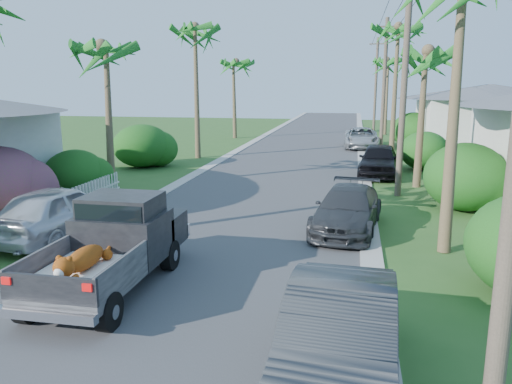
% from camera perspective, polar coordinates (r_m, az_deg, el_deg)
% --- Properties ---
extents(ground, '(120.00, 120.00, 0.00)m').
position_cam_1_polar(ground, '(10.11, -12.12, -15.02)').
color(ground, '#2D5620').
rests_on(ground, ground).
extents(road, '(8.00, 100.00, 0.02)m').
position_cam_1_polar(road, '(33.74, 4.73, 4.37)').
color(road, '#38383A').
rests_on(road, ground).
extents(curb_left, '(0.60, 100.00, 0.06)m').
position_cam_1_polar(curb_left, '(34.47, -2.42, 4.60)').
color(curb_left, '#A5A39E').
rests_on(curb_left, ground).
extents(curb_right, '(0.60, 100.00, 0.06)m').
position_cam_1_polar(curb_right, '(33.53, 12.06, 4.13)').
color(curb_right, '#A5A39E').
rests_on(curb_right, ground).
extents(pickup_truck, '(1.98, 5.12, 2.06)m').
position_cam_1_polar(pickup_truck, '(12.05, -15.50, -5.49)').
color(pickup_truck, black).
rests_on(pickup_truck, ground).
extents(parked_car_rn, '(1.89, 4.85, 1.58)m').
position_cam_1_polar(parked_car_rn, '(7.94, 9.40, -16.48)').
color(parked_car_rn, '#2E3133').
rests_on(parked_car_rn, ground).
extents(parked_car_rm, '(2.46, 4.86, 1.35)m').
position_cam_1_polar(parked_car_rm, '(16.14, 10.42, -2.00)').
color(parked_car_rm, '#2E2F33').
rests_on(parked_car_rm, ground).
extents(parked_car_rf, '(2.29, 4.87, 1.61)m').
position_cam_1_polar(parked_car_rf, '(26.20, 13.86, 3.56)').
color(parked_car_rf, black).
rests_on(parked_car_rf, ground).
extents(parked_car_rd, '(2.56, 5.33, 1.46)m').
position_cam_1_polar(parked_car_rd, '(37.54, 11.97, 6.05)').
color(parked_car_rd, '#A5A8AC').
rests_on(parked_car_rd, ground).
extents(parked_car_ln, '(2.40, 4.92, 1.62)m').
position_cam_1_polar(parked_car_ln, '(16.28, -21.61, -2.07)').
color(parked_car_ln, silver).
rests_on(parked_car_ln, ground).
extents(palm_l_b, '(4.40, 4.40, 7.40)m').
position_cam_1_polar(palm_l_b, '(22.84, -16.94, 15.63)').
color(palm_l_b, olive).
rests_on(palm_l_b, ground).
extents(palm_l_c, '(4.40, 4.40, 9.20)m').
position_cam_1_polar(palm_l_c, '(31.91, -7.00, 18.10)').
color(palm_l_c, olive).
rests_on(palm_l_c, ground).
extents(palm_l_d, '(4.40, 4.40, 7.70)m').
position_cam_1_polar(palm_l_d, '(43.47, -2.55, 14.64)').
color(palm_l_d, olive).
rests_on(palm_l_d, ground).
extents(palm_r_b, '(4.40, 4.40, 7.20)m').
position_cam_1_polar(palm_r_b, '(23.44, 18.85, 14.92)').
color(palm_r_b, olive).
rests_on(palm_r_b, ground).
extents(palm_r_c, '(4.40, 4.40, 9.40)m').
position_cam_1_polar(palm_r_c, '(34.49, 15.98, 17.62)').
color(palm_r_c, olive).
rests_on(palm_r_c, ground).
extents(palm_r_d, '(4.40, 4.40, 8.00)m').
position_cam_1_polar(palm_r_d, '(48.35, 14.90, 14.35)').
color(palm_r_d, olive).
rests_on(palm_r_d, ground).
extents(shrub_l_c, '(2.40, 2.64, 2.00)m').
position_cam_1_polar(shrub_l_c, '(21.63, -19.96, 1.93)').
color(shrub_l_c, '#173E11').
rests_on(shrub_l_c, ground).
extents(shrub_l_d, '(3.20, 3.52, 2.40)m').
position_cam_1_polar(shrub_l_d, '(28.91, -12.90, 5.17)').
color(shrub_l_d, '#173E11').
rests_on(shrub_l_d, ground).
extents(shrub_r_b, '(3.00, 3.30, 2.50)m').
position_cam_1_polar(shrub_r_b, '(19.93, 22.82, 1.62)').
color(shrub_r_b, '#173E11').
rests_on(shrub_r_b, ground).
extents(shrub_r_c, '(2.60, 2.86, 2.10)m').
position_cam_1_polar(shrub_r_c, '(28.69, 18.69, 4.49)').
color(shrub_r_c, '#173E11').
rests_on(shrub_r_c, ground).
extents(shrub_r_d, '(3.20, 3.52, 2.60)m').
position_cam_1_polar(shrub_r_d, '(38.60, 17.59, 6.75)').
color(shrub_r_d, '#173E11').
rests_on(shrub_r_d, ground).
extents(picket_fence, '(0.10, 11.00, 1.00)m').
position_cam_1_polar(picket_fence, '(17.29, -23.46, -2.48)').
color(picket_fence, white).
rests_on(picket_fence, ground).
extents(house_right_far, '(9.00, 8.00, 4.60)m').
position_cam_1_polar(house_right_far, '(39.41, 24.96, 7.49)').
color(house_right_far, silver).
rests_on(house_right_far, ground).
extents(utility_pole_b, '(1.60, 0.26, 9.00)m').
position_cam_1_polar(utility_pole_b, '(21.30, 16.58, 11.76)').
color(utility_pole_b, brown).
rests_on(utility_pole_b, ground).
extents(utility_pole_c, '(1.60, 0.26, 9.00)m').
position_cam_1_polar(utility_pole_c, '(36.27, 14.43, 11.85)').
color(utility_pole_c, brown).
rests_on(utility_pole_c, ground).
extents(utility_pole_d, '(1.60, 0.26, 9.00)m').
position_cam_1_polar(utility_pole_d, '(51.25, 13.53, 11.89)').
color(utility_pole_d, brown).
rests_on(utility_pole_d, ground).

